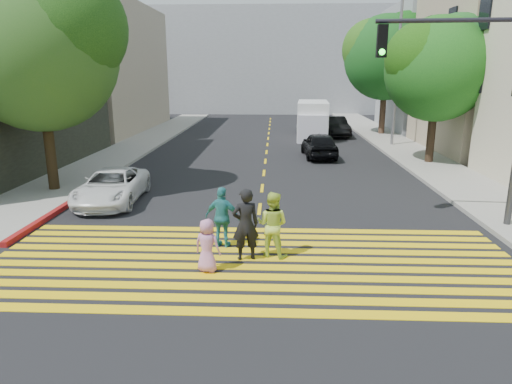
# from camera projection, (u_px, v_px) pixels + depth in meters

# --- Properties ---
(ground) EXTENTS (120.00, 120.00, 0.00)m
(ground) POSITION_uv_depth(u_px,v_px,m) (250.00, 286.00, 10.28)
(ground) COLOR black
(sidewalk_left) EXTENTS (3.00, 40.00, 0.15)m
(sidewalk_left) POSITION_uv_depth(u_px,v_px,m) (146.00, 141.00, 31.87)
(sidewalk_left) COLOR gray
(sidewalk_left) RESTS_ON ground
(sidewalk_right) EXTENTS (3.00, 60.00, 0.15)m
(sidewalk_right) POSITION_uv_depth(u_px,v_px,m) (424.00, 161.00, 24.41)
(sidewalk_right) COLOR gray
(sidewalk_right) RESTS_ON ground
(curb_red) EXTENTS (0.20, 8.00, 0.16)m
(curb_red) POSITION_uv_depth(u_px,v_px,m) (68.00, 204.00, 16.34)
(curb_red) COLOR maroon
(curb_red) RESTS_ON ground
(crosswalk) EXTENTS (13.40, 5.30, 0.01)m
(crosswalk) POSITION_uv_depth(u_px,v_px,m) (253.00, 263.00, 11.51)
(crosswalk) COLOR yellow
(crosswalk) RESTS_ON ground
(lane_line) EXTENTS (0.12, 34.40, 0.01)m
(lane_line) POSITION_uv_depth(u_px,v_px,m) (268.00, 141.00, 32.03)
(lane_line) COLOR yellow
(lane_line) RESTS_ON ground
(building_left_tan) EXTENTS (12.00, 16.00, 10.00)m
(building_left_tan) POSITION_uv_depth(u_px,v_px,m) (71.00, 69.00, 36.74)
(building_left_tan) COLOR tan
(building_left_tan) RESTS_ON ground
(building_right_grey) EXTENTS (10.00, 10.00, 10.00)m
(building_right_grey) POSITION_uv_depth(u_px,v_px,m) (452.00, 69.00, 37.40)
(building_right_grey) COLOR gray
(building_right_grey) RESTS_ON ground
(backdrop_block) EXTENTS (30.00, 8.00, 12.00)m
(backdrop_block) POSITION_uv_depth(u_px,v_px,m) (272.00, 62.00, 55.16)
(backdrop_block) COLOR gray
(backdrop_block) RESTS_ON ground
(tree_left) EXTENTS (7.58, 7.29, 8.43)m
(tree_left) POSITION_uv_depth(u_px,v_px,m) (40.00, 44.00, 16.92)
(tree_left) COLOR black
(tree_left) RESTS_ON ground
(tree_right_near) EXTENTS (5.99, 5.66, 7.55)m
(tree_right_near) POSITION_uv_depth(u_px,v_px,m) (439.00, 64.00, 22.69)
(tree_right_near) COLOR black
(tree_right_near) RESTS_ON ground
(tree_right_far) EXTENTS (8.21, 7.92, 9.03)m
(tree_right_far) POSITION_uv_depth(u_px,v_px,m) (388.00, 53.00, 33.66)
(tree_right_far) COLOR black
(tree_right_far) RESTS_ON ground
(pedestrian_man) EXTENTS (0.78, 0.61, 1.88)m
(pedestrian_man) POSITION_uv_depth(u_px,v_px,m) (246.00, 224.00, 11.50)
(pedestrian_man) COLOR black
(pedestrian_man) RESTS_ON ground
(pedestrian_woman) EXTENTS (1.01, 0.90, 1.73)m
(pedestrian_woman) POSITION_uv_depth(u_px,v_px,m) (272.00, 224.00, 11.74)
(pedestrian_woman) COLOR #C3E149
(pedestrian_woman) RESTS_ON ground
(pedestrian_child) EXTENTS (0.74, 0.59, 1.31)m
(pedestrian_child) POSITION_uv_depth(u_px,v_px,m) (207.00, 246.00, 10.86)
(pedestrian_child) COLOR #C87DAB
(pedestrian_child) RESTS_ON ground
(pedestrian_extra) EXTENTS (1.06, 0.63, 1.68)m
(pedestrian_extra) POSITION_uv_depth(u_px,v_px,m) (223.00, 217.00, 12.38)
(pedestrian_extra) COLOR teal
(pedestrian_extra) RESTS_ON ground
(white_sedan) EXTENTS (2.24, 4.47, 1.22)m
(white_sedan) POSITION_uv_depth(u_px,v_px,m) (112.00, 186.00, 16.76)
(white_sedan) COLOR white
(white_sedan) RESTS_ON ground
(dark_car_near) EXTENTS (1.95, 4.31, 1.44)m
(dark_car_near) POSITION_uv_depth(u_px,v_px,m) (319.00, 145.00, 25.75)
(dark_car_near) COLOR black
(dark_car_near) RESTS_ON ground
(silver_car) EXTENTS (2.25, 4.50, 1.25)m
(silver_car) POSITION_uv_depth(u_px,v_px,m) (308.00, 124.00, 37.18)
(silver_car) COLOR #A0A4AB
(silver_car) RESTS_ON ground
(dark_car_parked) EXTENTS (1.98, 4.58, 1.46)m
(dark_car_parked) POSITION_uv_depth(u_px,v_px,m) (335.00, 127.00, 34.49)
(dark_car_parked) COLOR black
(dark_car_parked) RESTS_ON ground
(white_van) EXTENTS (2.48, 5.76, 2.66)m
(white_van) POSITION_uv_depth(u_px,v_px,m) (313.00, 121.00, 33.05)
(white_van) COLOR silver
(white_van) RESTS_ON ground
(traffic_signal) EXTENTS (4.44, 0.55, 6.51)m
(traffic_signal) POSITION_uv_depth(u_px,v_px,m) (482.00, 88.00, 13.13)
(traffic_signal) COLOR #373738
(traffic_signal) RESTS_ON ground
(street_lamp) EXTENTS (2.22, 0.72, 9.89)m
(street_lamp) POSITION_uv_depth(u_px,v_px,m) (395.00, 56.00, 28.36)
(street_lamp) COLOR gray
(street_lamp) RESTS_ON ground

